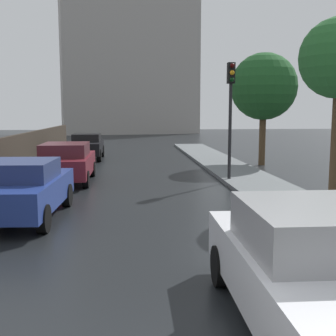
{
  "coord_description": "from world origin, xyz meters",
  "views": [
    {
      "loc": [
        0.57,
        -2.57,
        2.64
      ],
      "look_at": [
        1.38,
        6.34,
        1.44
      ],
      "focal_mm": 45.22,
      "sensor_mm": 36.0,
      "label": 1
    }
  ],
  "objects_px": {
    "car_blue_far_ahead": "(22,189)",
    "car_black_far_lane": "(87,146)",
    "street_tree_far": "(264,87)",
    "traffic_light": "(231,99)",
    "car_maroon_near_kerb": "(66,162)",
    "car_white_mid_road": "(309,267)"
  },
  "relations": [
    {
      "from": "car_black_far_lane",
      "to": "street_tree_far",
      "type": "distance_m",
      "value": 9.99
    },
    {
      "from": "car_blue_far_ahead",
      "to": "car_maroon_near_kerb",
      "type": "bearing_deg",
      "value": -89.98
    },
    {
      "from": "car_maroon_near_kerb",
      "to": "car_blue_far_ahead",
      "type": "distance_m",
      "value": 5.44
    },
    {
      "from": "car_blue_far_ahead",
      "to": "street_tree_far",
      "type": "relative_size",
      "value": 0.74
    },
    {
      "from": "car_black_far_lane",
      "to": "traffic_light",
      "type": "distance_m",
      "value": 10.55
    },
    {
      "from": "car_white_mid_road",
      "to": "car_black_far_lane",
      "type": "xyz_separation_m",
      "value": [
        -4.51,
        18.97,
        -0.04
      ]
    },
    {
      "from": "car_blue_far_ahead",
      "to": "car_black_far_lane",
      "type": "relative_size",
      "value": 1.05
    },
    {
      "from": "car_white_mid_road",
      "to": "street_tree_far",
      "type": "distance_m",
      "value": 16.51
    },
    {
      "from": "traffic_light",
      "to": "street_tree_far",
      "type": "xyz_separation_m",
      "value": [
        2.82,
        4.95,
        0.73
      ]
    },
    {
      "from": "car_maroon_near_kerb",
      "to": "car_black_far_lane",
      "type": "distance_m",
      "value": 7.72
    },
    {
      "from": "car_white_mid_road",
      "to": "street_tree_far",
      "type": "bearing_deg",
      "value": 75.2
    },
    {
      "from": "car_white_mid_road",
      "to": "car_blue_far_ahead",
      "type": "distance_m",
      "value": 7.53
    },
    {
      "from": "traffic_light",
      "to": "car_maroon_near_kerb",
      "type": "bearing_deg",
      "value": 174.68
    },
    {
      "from": "car_maroon_near_kerb",
      "to": "car_blue_far_ahead",
      "type": "bearing_deg",
      "value": 87.11
    },
    {
      "from": "car_blue_far_ahead",
      "to": "car_black_far_lane",
      "type": "distance_m",
      "value": 13.16
    },
    {
      "from": "car_blue_far_ahead",
      "to": "street_tree_far",
      "type": "distance_m",
      "value": 13.78
    },
    {
      "from": "traffic_light",
      "to": "street_tree_far",
      "type": "height_order",
      "value": "street_tree_far"
    },
    {
      "from": "car_white_mid_road",
      "to": "car_blue_far_ahead",
      "type": "relative_size",
      "value": 1.0
    },
    {
      "from": "car_blue_far_ahead",
      "to": "street_tree_far",
      "type": "height_order",
      "value": "street_tree_far"
    },
    {
      "from": "street_tree_far",
      "to": "car_white_mid_road",
      "type": "bearing_deg",
      "value": -105.68
    },
    {
      "from": "car_white_mid_road",
      "to": "street_tree_far",
      "type": "height_order",
      "value": "street_tree_far"
    },
    {
      "from": "car_white_mid_road",
      "to": "street_tree_far",
      "type": "xyz_separation_m",
      "value": [
        4.39,
        15.63,
        3.05
      ]
    }
  ]
}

